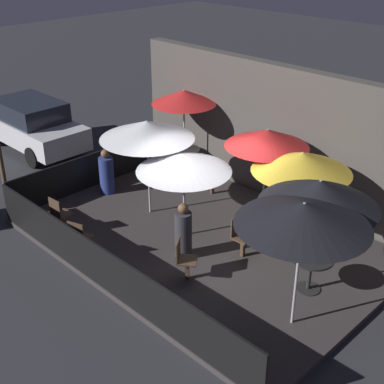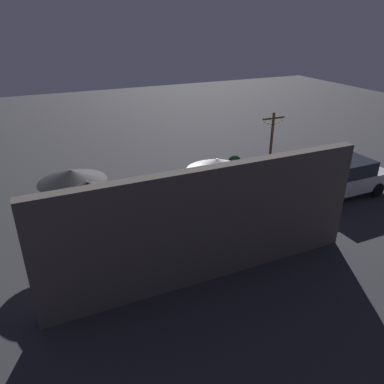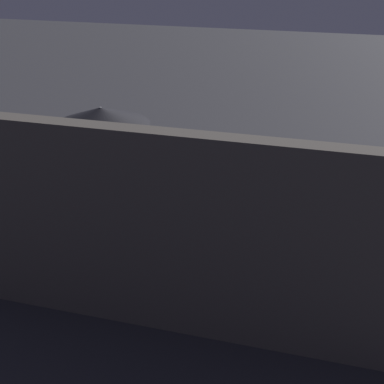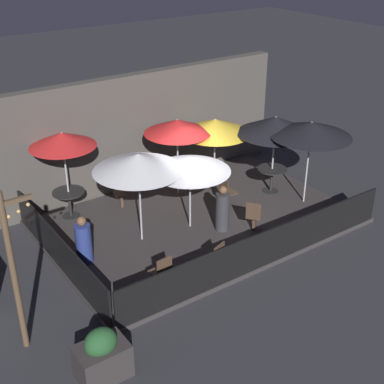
{
  "view_description": "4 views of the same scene",
  "coord_description": "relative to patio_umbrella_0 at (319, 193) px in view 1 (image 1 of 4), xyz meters",
  "views": [
    {
      "loc": [
        7.32,
        -7.61,
        6.66
      ],
      "look_at": [
        -0.34,
        0.02,
        1.19
      ],
      "focal_mm": 50.0,
      "sensor_mm": 36.0,
      "label": 1
    },
    {
      "loc": [
        4.28,
        11.21,
        7.22
      ],
      "look_at": [
        -0.82,
        -0.06,
        1.37
      ],
      "focal_mm": 35.0,
      "sensor_mm": 36.0,
      "label": 2
    },
    {
      "loc": [
        -2.12,
        10.11,
        6.19
      ],
      "look_at": [
        0.68,
        0.15,
        1.22
      ],
      "focal_mm": 50.0,
      "sensor_mm": 36.0,
      "label": 3
    },
    {
      "loc": [
        -7.51,
        -10.49,
        7.54
      ],
      "look_at": [
        -0.38,
        -0.28,
        1.19
      ],
      "focal_mm": 50.0,
      "sensor_mm": 36.0,
      "label": 4
    }
  ],
  "objects": [
    {
      "name": "parked_car_0",
      "position": [
        -10.73,
        0.14,
        -1.42
      ],
      "size": [
        4.23,
        1.81,
        1.62
      ],
      "rotation": [
        0.0,
        0.0,
        0.01
      ],
      "color": "silver",
      "rests_on": "ground_plane"
    },
    {
      "name": "patio_umbrella_5",
      "position": [
        -2.39,
        1.53,
        0.0
      ],
      "size": [
        1.96,
        1.96,
        2.35
      ],
      "color": "#B2B2B7",
      "rests_on": "patio_deck"
    },
    {
      "name": "fence_side_left",
      "position": [
        -6.88,
        -0.12,
        -1.67
      ],
      "size": [
        0.05,
        5.34,
        0.95
      ],
      "color": "black",
      "rests_on": "patio_deck"
    },
    {
      "name": "dining_table_0",
      "position": [
        0.0,
        0.0,
        -1.54
      ],
      "size": [
        0.89,
        0.89,
        0.76
      ],
      "color": "black",
      "rests_on": "patio_deck"
    },
    {
      "name": "patio_umbrella_4",
      "position": [
        -3.22,
        -0.3,
        -0.3
      ],
      "size": [
        2.13,
        2.13,
        2.04
      ],
      "color": "#B2B2B7",
      "rests_on": "patio_deck"
    },
    {
      "name": "fence_front",
      "position": [
        -2.84,
        -2.85,
        -1.67
      ],
      "size": [
        7.96,
        0.05,
        0.95
      ],
      "color": "black",
      "rests_on": "patio_deck"
    },
    {
      "name": "building_wall",
      "position": [
        -2.84,
        2.88,
        -0.47
      ],
      "size": [
        9.76,
        0.36,
        3.59
      ],
      "color": "#4C4742",
      "rests_on": "ground_plane"
    },
    {
      "name": "patio_umbrella_2",
      "position": [
        -1.23,
        1.26,
        -0.15
      ],
      "size": [
        2.16,
        2.16,
        2.21
      ],
      "color": "#B2B2B7",
      "rests_on": "patio_deck"
    },
    {
      "name": "patio_chair_3",
      "position": [
        -4.1,
        -2.56,
        -1.63
      ],
      "size": [
        0.51,
        0.51,
        0.94
      ],
      "rotation": [
        0.0,
        0.0,
        1.9
      ],
      "color": "#4C3828",
      "rests_on": "patio_deck"
    },
    {
      "name": "patio_umbrella_1",
      "position": [
        -5.65,
        2.06,
        0.15
      ],
      "size": [
        1.78,
        1.78,
        2.5
      ],
      "color": "#B2B2B7",
      "rests_on": "patio_deck"
    },
    {
      "name": "patio_chair_1",
      "position": [
        -1.75,
        -0.02,
        -1.64
      ],
      "size": [
        0.41,
        0.41,
        0.92
      ],
      "rotation": [
        0.0,
        0.0,
        0.01
      ],
      "color": "#4C3828",
      "rests_on": "patio_deck"
    },
    {
      "name": "patio_chair_2",
      "position": [
        -2.0,
        -1.5,
        -1.65
      ],
      "size": [
        0.56,
        0.56,
        0.91
      ],
      "rotation": [
        0.0,
        0.0,
        0.65
      ],
      "color": "#4C3828",
      "rests_on": "patio_deck"
    },
    {
      "name": "patron_1",
      "position": [
        -6.27,
        -0.23,
        -1.59
      ],
      "size": [
        0.54,
        0.54,
        1.24
      ],
      "rotation": [
        0.0,
        0.0,
        3.68
      ],
      "color": "navy",
      "rests_on": "patio_deck"
    },
    {
      "name": "patio_chair_4",
      "position": [
        -5.35,
        -2.26,
        -1.65
      ],
      "size": [
        0.43,
        0.43,
        0.91
      ],
      "rotation": [
        0.0,
        0.0,
        1.64
      ],
      "color": "#4C3828",
      "rests_on": "patio_deck"
    },
    {
      "name": "patio_umbrella_3",
      "position": [
        -4.63,
        -0.14,
        0.05
      ],
      "size": [
        2.26,
        2.26,
        2.41
      ],
      "color": "#B2B2B7",
      "rests_on": "patio_deck"
    },
    {
      "name": "patio_deck",
      "position": [
        -2.84,
        -0.12,
        -2.2
      ],
      "size": [
        8.16,
        5.54,
        0.12
      ],
      "color": "#383333",
      "rests_on": "ground_plane"
    },
    {
      "name": "patio_chair_0",
      "position": [
        -4.16,
        1.7,
        -1.64
      ],
      "size": [
        0.48,
        0.48,
        0.92
      ],
      "rotation": [
        0.0,
        0.0,
        2.9
      ],
      "color": "#4C3828",
      "rests_on": "patio_deck"
    },
    {
      "name": "patio_umbrella_6",
      "position": [
        0.36,
        -1.04,
        0.12
      ],
      "size": [
        2.3,
        2.3,
        2.47
      ],
      "color": "#B2B2B7",
      "rests_on": "patio_deck"
    },
    {
      "name": "dining_table_1",
      "position": [
        -5.65,
        2.06,
        -1.53
      ],
      "size": [
        0.89,
        0.89,
        0.77
      ],
      "color": "black",
      "rests_on": "patio_deck"
    },
    {
      "name": "ground_plane",
      "position": [
        -2.84,
        -0.12,
        -2.26
      ],
      "size": [
        60.0,
        60.0,
        0.0
      ],
      "primitive_type": "plane",
      "color": "#2D2D33"
    },
    {
      "name": "patio_umbrella_0",
      "position": [
        0.0,
        0.0,
        0.0
      ],
      "size": [
        2.24,
        2.24,
        2.4
      ],
      "color": "#B2B2B7",
      "rests_on": "patio_deck"
    },
    {
      "name": "patron_0",
      "position": [
        -2.61,
        -0.93,
        -1.56
      ],
      "size": [
        0.42,
        0.42,
        1.29
      ],
      "rotation": [
        0.0,
        0.0,
        0.13
      ],
      "color": "#333338",
      "rests_on": "patio_deck"
    }
  ]
}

